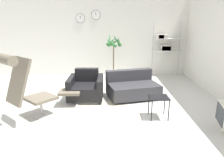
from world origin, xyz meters
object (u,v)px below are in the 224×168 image
Objects in this scene: ottoman at (70,94)px; side_table at (159,99)px; potted_plant at (114,57)px; lounge_chair at (24,83)px; shelf_unit at (165,44)px; couch_low at (132,88)px; armchair_red at (86,88)px.

side_table reaches higher than ottoman.
lounge_chair is at bearing -119.86° from potted_plant.
side_table is at bearing -20.42° from ottoman.
ottoman is at bearing 90.00° from lounge_chair.
ottoman is at bearing -114.71° from potted_plant.
shelf_unit reaches higher than ottoman.
side_table is at bearing 93.71° from couch_low.
armchair_red is 1.97× the size of side_table.
shelf_unit reaches higher than side_table.
couch_low is at bearing 107.74° from side_table.
side_table is 0.29× the size of potted_plant.
lounge_chair is 3.01× the size of side_table.
side_table is 3.56m from shelf_unit.
lounge_chair is 4.92m from shelf_unit.
side_table is (0.39, -1.23, 0.15)m from couch_low.
ottoman is 0.26× the size of shelf_unit.
lounge_chair is 1.16m from ottoman.
ottoman is at bearing 54.09° from armchair_red.
potted_plant is 0.82× the size of shelf_unit.
couch_low is (1.17, 0.09, -0.02)m from armchair_red.
shelf_unit is (0.91, 3.37, 0.72)m from side_table.
couch_low is 1.90m from potted_plant.
couch_low is at bearing 19.39° from ottoman.
shelf_unit is (3.50, 3.44, 0.36)m from lounge_chair.
lounge_chair is 2.60m from couch_low.
armchair_red is (1.03, 1.21, -0.49)m from lounge_chair.
potted_plant is (0.74, 1.88, 0.45)m from armchair_red.
side_table is (1.88, -0.70, 0.13)m from ottoman.
shelf_unit reaches higher than lounge_chair.
shelf_unit is at bearing 86.89° from lounge_chair.
ottoman is 3.95m from shelf_unit.
lounge_chair is at bearing 50.47° from armchair_red.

